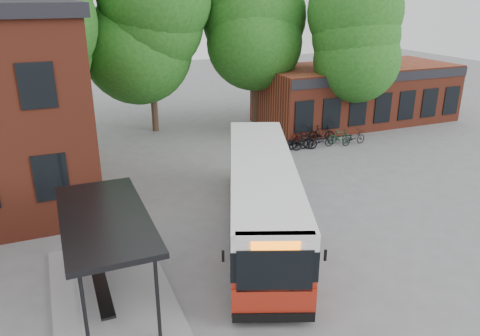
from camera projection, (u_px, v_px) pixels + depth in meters
name	position (u px, v px, depth m)	size (l,w,h in m)	color
ground	(237.00, 254.00, 16.76)	(100.00, 100.00, 0.00)	slate
shop_row	(356.00, 93.00, 33.55)	(14.00, 6.20, 4.00)	maroon
bus_shelter	(109.00, 259.00, 13.76)	(3.60, 7.00, 2.90)	black
bike_rail	(315.00, 142.00, 28.67)	(5.20, 0.10, 0.38)	black
tree_0	(32.00, 55.00, 26.47)	(7.92, 7.92, 11.00)	#1B5216
tree_1	(151.00, 52.00, 29.97)	(7.92, 7.92, 10.40)	#1B5216
tree_2	(257.00, 45.00, 31.52)	(7.92, 7.92, 11.00)	#1B5216
tree_3	(352.00, 61.00, 30.17)	(7.04, 7.04, 9.28)	#1B5216
city_bus	(262.00, 197.00, 17.89)	(2.44, 11.45, 2.91)	maroon
bicycle_0	(295.00, 142.00, 27.69)	(0.64, 1.83, 0.96)	black
bicycle_1	(300.00, 141.00, 27.79)	(0.48, 1.72, 1.03)	black
bicycle_2	(301.00, 135.00, 29.18)	(0.61, 1.75, 0.92)	#400904
bicycle_3	(305.00, 142.00, 27.68)	(0.45, 1.60, 0.96)	black
bicycle_4	(321.00, 140.00, 28.14)	(0.60, 1.71, 0.90)	black
bicycle_5	(322.00, 133.00, 29.36)	(0.48, 1.70, 1.02)	black
bicycle_6	(354.00, 138.00, 28.67)	(0.60, 1.73, 0.91)	black
bicycle_7	(340.00, 137.00, 28.80)	(0.44, 1.54, 0.93)	#123C24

